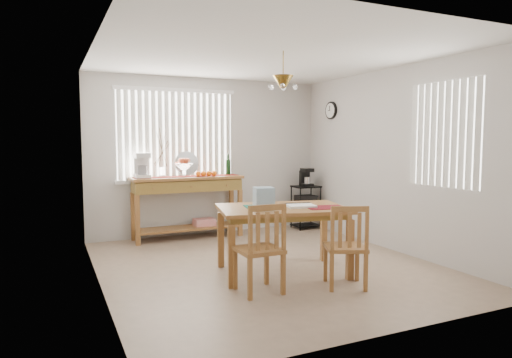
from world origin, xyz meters
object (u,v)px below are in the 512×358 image
sideboard (188,192)px  cart_items (306,178)px  dining_table (282,215)px  wire_cart (306,203)px  chair_right (346,247)px  chair_left (260,249)px

sideboard → cart_items: (2.14, -0.07, 0.16)m
sideboard → dining_table: (0.47, -2.34, -0.04)m
wire_cart → dining_table: size_ratio=0.46×
cart_items → chair_right: size_ratio=0.35×
wire_cart → dining_table: 2.82m
cart_items → chair_left: cart_items is taller
sideboard → chair_left: size_ratio=1.87×
cart_items → dining_table: bearing=-126.4°
dining_table → cart_items: bearing=53.6°
chair_left → chair_right: (0.91, -0.22, -0.02)m
sideboard → dining_table: sideboard is taller
sideboard → wire_cart: bearing=-2.1°
wire_cart → chair_right: size_ratio=0.84×
wire_cart → chair_right: (-1.31, -3.02, -0.02)m
sideboard → chair_left: 2.90m
wire_cart → dining_table: (-1.67, -2.26, 0.24)m
cart_items → chair_right: bearing=-113.3°
dining_table → wire_cart: bearing=53.5°
wire_cart → sideboard: bearing=177.9°
wire_cart → chair_left: size_ratio=0.81×
sideboard → dining_table: size_ratio=1.07×
cart_items → chair_right: (-1.31, -3.03, -0.46)m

